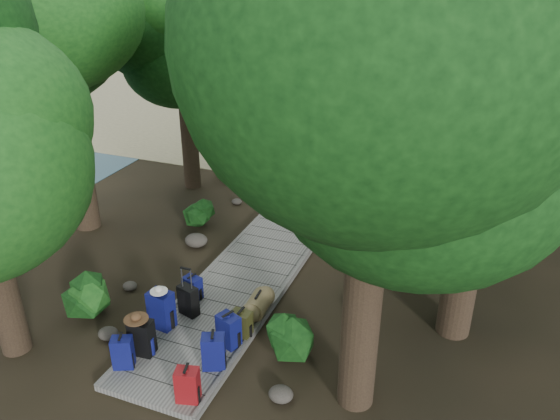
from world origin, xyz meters
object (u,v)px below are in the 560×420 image
at_px(backpack_left_b, 142,336).
at_px(backpack_right_a, 187,383).
at_px(kayak, 308,123).
at_px(backpack_right_d, 241,322).
at_px(backpack_left_d, 193,287).
at_px(backpack_left_a, 123,351).
at_px(duffel_right_khaki, 258,304).
at_px(sun_lounger, 428,141).
at_px(lone_suitcase_on_sand, 358,150).
at_px(backpack_right_c, 229,329).
at_px(backpack_left_c, 161,308).
at_px(backpack_right_b, 214,350).
at_px(suitcase_on_boardwalk, 188,300).

xyz_separation_m(backpack_left_b, backpack_right_a, (1.37, -0.72, -0.05)).
bearing_deg(kayak, backpack_right_d, -75.31).
bearing_deg(backpack_left_d, backpack_left_a, -78.68).
xyz_separation_m(duffel_right_khaki, sun_lounger, (1.78, 12.09, -0.04)).
bearing_deg(sun_lounger, duffel_right_khaki, -90.86).
bearing_deg(backpack_right_a, lone_suitcase_on_sand, 76.49).
bearing_deg(backpack_left_a, kayak, 72.29).
height_order(backpack_left_b, lone_suitcase_on_sand, backpack_left_b).
distance_m(backpack_right_a, backpack_right_c, 1.52).
height_order(backpack_left_c, kayak, backpack_left_c).
height_order(backpack_right_c, duffel_right_khaki, backpack_right_c).
bearing_deg(kayak, backpack_right_a, -77.25).
xyz_separation_m(backpack_left_b, duffel_right_khaki, (1.50, 1.91, -0.17)).
height_order(backpack_left_c, backpack_right_b, backpack_left_c).
xyz_separation_m(backpack_left_a, backpack_left_b, (0.11, 0.44, 0.05)).
bearing_deg(backpack_right_b, backpack_left_c, 132.63).
bearing_deg(backpack_right_a, backpack_left_b, 137.67).
height_order(backpack_left_a, lone_suitcase_on_sand, backpack_left_a).
bearing_deg(backpack_right_c, backpack_right_a, -68.60).
relative_size(backpack_right_b, backpack_right_d, 1.26).
bearing_deg(suitcase_on_boardwalk, kayak, 116.01).
distance_m(backpack_right_a, suitcase_on_boardwalk, 2.40).
xyz_separation_m(lone_suitcase_on_sand, sun_lounger, (2.18, 2.23, -0.08)).
bearing_deg(kayak, suitcase_on_boardwalk, -80.35).
distance_m(backpack_right_c, kayak, 14.55).
bearing_deg(backpack_right_a, backpack_right_c, 75.08).
distance_m(backpack_left_d, backpack_right_b, 2.25).
bearing_deg(backpack_right_b, backpack_right_a, -115.55).
relative_size(backpack_left_a, lone_suitcase_on_sand, 0.96).
height_order(backpack_right_d, lone_suitcase_on_sand, lone_suitcase_on_sand).
bearing_deg(duffel_right_khaki, backpack_left_c, -149.16).
bearing_deg(duffel_right_khaki, suitcase_on_boardwalk, -161.03).
bearing_deg(backpack_right_d, backpack_right_c, -103.22).
xyz_separation_m(duffel_right_khaki, suitcase_on_boardwalk, (-1.32, -0.54, 0.10)).
bearing_deg(backpack_right_a, sun_lounger, 67.84).
distance_m(backpack_right_d, kayak, 14.25).
bearing_deg(backpack_left_a, suitcase_on_boardwalk, 56.54).
relative_size(backpack_left_a, sun_lounger, 0.40).
bearing_deg(lone_suitcase_on_sand, backpack_right_c, -100.49).
distance_m(backpack_left_c, backpack_right_b, 1.65).
bearing_deg(backpack_left_b, kayak, 92.07).
height_order(backpack_left_d, backpack_right_b, backpack_right_b).
xyz_separation_m(backpack_right_b, backpack_right_c, (-0.03, 0.65, -0.01)).
relative_size(backpack_right_a, backpack_right_b, 0.92).
bearing_deg(backpack_right_b, suitcase_on_boardwalk, 111.67).
relative_size(backpack_right_d, sun_lounger, 0.35).
distance_m(suitcase_on_boardwalk, kayak, 13.78).
distance_m(backpack_left_d, backpack_right_d, 1.68).
height_order(backpack_left_b, backpack_right_a, backpack_left_b).
distance_m(backpack_left_d, kayak, 13.23).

